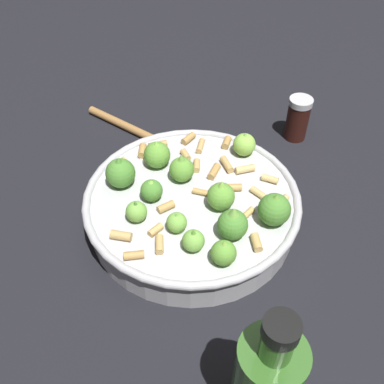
% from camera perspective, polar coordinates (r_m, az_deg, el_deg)
% --- Properties ---
extents(ground_plane, '(2.40, 2.40, 0.00)m').
position_cam_1_polar(ground_plane, '(0.72, -0.00, -3.64)').
color(ground_plane, black).
extents(cooking_pan, '(0.34, 0.34, 0.11)m').
position_cam_1_polar(cooking_pan, '(0.69, 0.06, -1.63)').
color(cooking_pan, '#B7B7BC').
rests_on(cooking_pan, ground).
extents(pepper_shaker, '(0.04, 0.04, 0.09)m').
position_cam_1_polar(pepper_shaker, '(0.88, 13.58, 9.29)').
color(pepper_shaker, '#33140F').
rests_on(pepper_shaker, ground).
extents(wooden_spoon, '(0.14, 0.20, 0.02)m').
position_cam_1_polar(wooden_spoon, '(0.89, -7.26, 7.84)').
color(wooden_spoon, '#9E703D').
rests_on(wooden_spoon, ground).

